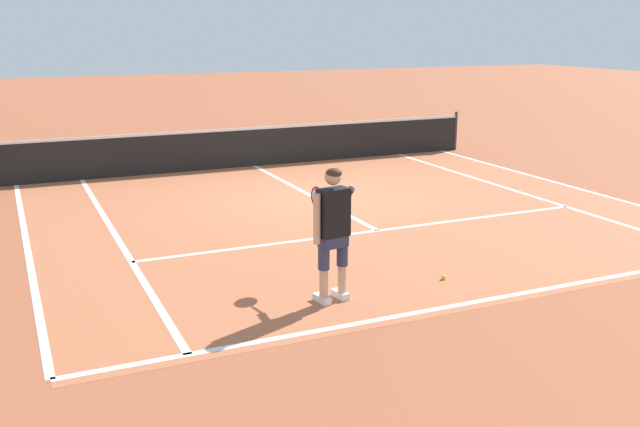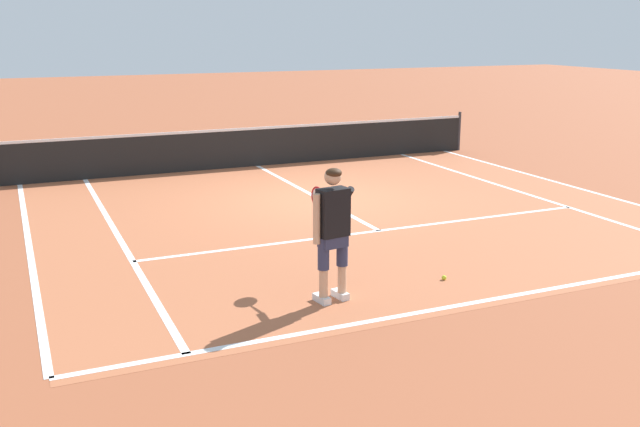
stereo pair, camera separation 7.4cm
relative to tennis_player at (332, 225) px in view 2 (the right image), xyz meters
The scene contains 12 objects.
ground_plane 5.63m from the tennis_player, 68.20° to the left, with size 80.00×80.00×0.00m, color #9E5133.
court_inner_surface 4.69m from the tennis_player, 63.29° to the left, with size 10.98×10.18×0.00m, color #B2603D.
line_baseline 2.42m from the tennis_player, 21.18° to the right, with size 10.98×0.10×0.01m, color white.
line_service 3.44m from the tennis_player, 51.41° to the left, with size 8.23×0.10×0.01m, color white.
line_centre_service 6.21m from the tennis_player, 70.40° to the left, with size 0.10×6.40×0.01m, color white.
line_singles_left 4.68m from the tennis_player, 116.69° to the left, with size 0.10×9.78×0.01m, color white.
line_singles_right 7.47m from the tennis_player, 33.53° to the left, with size 0.10×9.78×0.01m, color white.
line_doubles_left 5.43m from the tennis_player, 129.99° to the left, with size 0.10×9.78×0.01m, color white.
line_doubles_right 8.64m from the tennis_player, 28.46° to the left, with size 0.10×9.78×0.01m, color white.
tennis_net 9.23m from the tennis_player, 77.09° to the left, with size 11.96×0.08×1.07m.
tennis_player is the anchor object (origin of this frame).
tennis_ball_near_feet 1.97m from the tennis_player, ahead, with size 0.07×0.07×0.07m, color #CCE02D.
Camera 2 is at (-5.62, -12.92, 3.37)m, focal length 40.37 mm.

